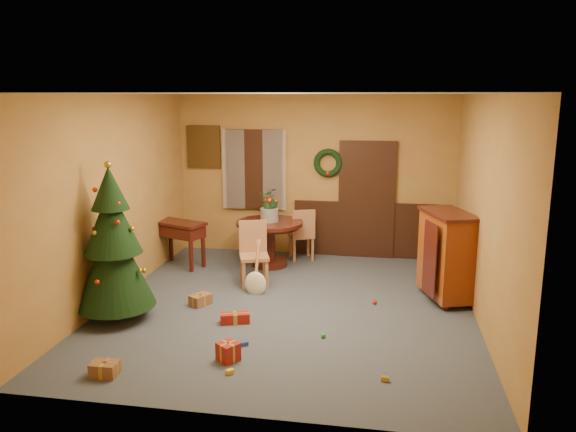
% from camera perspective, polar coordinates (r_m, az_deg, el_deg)
% --- Properties ---
extents(room_envelope, '(5.50, 5.50, 5.50)m').
position_cam_1_polar(room_envelope, '(10.15, 3.80, 2.14)').
color(room_envelope, '#34424C').
rests_on(room_envelope, ground).
extents(dining_table, '(1.14, 1.14, 0.78)m').
position_cam_1_polar(dining_table, '(9.58, -1.88, -1.92)').
color(dining_table, black).
rests_on(dining_table, floor).
extents(urn, '(0.31, 0.31, 0.23)m').
position_cam_1_polar(urn, '(9.50, -1.90, 0.12)').
color(urn, slate).
rests_on(urn, dining_table).
extents(centerpiece_plant, '(0.32, 0.28, 0.36)m').
position_cam_1_polar(centerpiece_plant, '(9.44, -1.91, 1.85)').
color(centerpiece_plant, '#1E4C23').
rests_on(centerpiece_plant, urn).
extents(chair_near, '(0.54, 0.54, 0.99)m').
position_cam_1_polar(chair_near, '(8.67, -3.51, -3.57)').
color(chair_near, '#95643B').
rests_on(chair_near, floor).
extents(chair_far, '(0.52, 0.52, 0.93)m').
position_cam_1_polar(chair_far, '(9.91, 1.46, -1.71)').
color(chair_far, '#95643B').
rests_on(chair_far, floor).
extents(guitar, '(0.33, 0.50, 0.74)m').
position_cam_1_polar(guitar, '(8.28, -3.33, -5.39)').
color(guitar, '#F5F1CC').
rests_on(guitar, floor).
extents(plant_stand, '(0.30, 0.30, 0.77)m').
position_cam_1_polar(plant_stand, '(9.55, -1.64, -2.37)').
color(plant_stand, black).
rests_on(plant_stand, floor).
extents(stand_plant, '(0.24, 0.20, 0.38)m').
position_cam_1_polar(stand_plant, '(9.44, -1.65, 0.45)').
color(stand_plant, '#19471E').
rests_on(stand_plant, plant_stand).
extents(christmas_tree, '(1.01, 1.01, 2.08)m').
position_cam_1_polar(christmas_tree, '(7.53, -17.33, -2.93)').
color(christmas_tree, '#382111').
rests_on(christmas_tree, floor).
extents(writing_desk, '(0.98, 0.73, 0.78)m').
position_cam_1_polar(writing_desk, '(9.72, -10.92, -1.69)').
color(writing_desk, black).
rests_on(writing_desk, floor).
extents(sideboard, '(0.82, 1.12, 1.29)m').
position_cam_1_polar(sideboard, '(8.25, 15.80, -3.68)').
color(sideboard, '#531509').
rests_on(sideboard, floor).
extents(gift_a, '(0.28, 0.21, 0.15)m').
position_cam_1_polar(gift_a, '(6.38, -18.11, -14.55)').
color(gift_a, brown).
rests_on(gift_a, floor).
extents(gift_b, '(0.29, 0.29, 0.21)m').
position_cam_1_polar(gift_b, '(6.41, -6.09, -13.55)').
color(gift_b, maroon).
rests_on(gift_b, floor).
extents(gift_c, '(0.31, 0.34, 0.15)m').
position_cam_1_polar(gift_c, '(8.03, -8.89, -8.40)').
color(gift_c, brown).
rests_on(gift_c, floor).
extents(gift_d, '(0.40, 0.26, 0.13)m').
position_cam_1_polar(gift_d, '(7.38, -5.40, -10.28)').
color(gift_d, maroon).
rests_on(gift_d, floor).
extents(toy_a, '(0.09, 0.09, 0.05)m').
position_cam_1_polar(toy_a, '(6.77, -4.43, -12.80)').
color(toy_a, '#2541A1').
rests_on(toy_a, floor).
extents(toy_b, '(0.06, 0.06, 0.06)m').
position_cam_1_polar(toy_b, '(6.96, 3.62, -12.02)').
color(toy_b, green).
rests_on(toy_b, floor).
extents(toy_c, '(0.09, 0.09, 0.05)m').
position_cam_1_polar(toy_c, '(6.17, -5.92, -15.46)').
color(toy_c, gold).
rests_on(toy_c, floor).
extents(toy_d, '(0.06, 0.06, 0.06)m').
position_cam_1_polar(toy_d, '(8.06, 8.81, -8.66)').
color(toy_d, red).
rests_on(toy_d, floor).
extents(toy_e, '(0.09, 0.06, 0.05)m').
position_cam_1_polar(toy_e, '(6.08, 9.82, -15.99)').
color(toy_e, gold).
rests_on(toy_e, floor).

